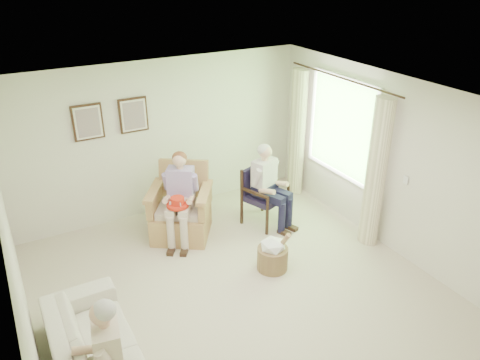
{
  "coord_description": "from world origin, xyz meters",
  "views": [
    {
      "loc": [
        -2.4,
        -4.19,
        4.06
      ],
      "look_at": [
        0.6,
        1.2,
        1.05
      ],
      "focal_mm": 35.0,
      "sensor_mm": 36.0,
      "label": 1
    }
  ],
  "objects": [
    {
      "name": "curtain_left",
      "position": [
        2.33,
        0.22,
        1.15
      ],
      "size": [
        0.34,
        0.34,
        2.3
      ],
      "primitive_type": "cylinder",
      "color": "#FFF1C7",
      "rests_on": "ground"
    },
    {
      "name": "red_hat",
      "position": [
        -0.27,
        1.52,
        0.74
      ],
      "size": [
        0.33,
        0.33,
        0.14
      ],
      "color": "red",
      "rests_on": "person_wicker"
    },
    {
      "name": "wicker_armchair",
      "position": [
        -0.12,
        1.83,
        0.36
      ],
      "size": [
        0.89,
        0.88,
        1.13
      ],
      "rotation": [
        0.0,
        0.0,
        -0.59
      ],
      "color": "tan",
      "rests_on": "ground"
    },
    {
      "name": "framed_print_left",
      "position": [
        -1.15,
        2.71,
        1.78
      ],
      "size": [
        0.45,
        0.05,
        0.55
      ],
      "color": "#382114",
      "rests_on": "back_wall"
    },
    {
      "name": "ceiling",
      "position": [
        0.0,
        0.0,
        2.6
      ],
      "size": [
        5.0,
        5.5,
        0.02
      ],
      "primitive_type": "cube",
      "color": "white",
      "rests_on": "back_wall"
    },
    {
      "name": "window",
      "position": [
        2.46,
        1.2,
        1.58
      ],
      "size": [
        0.13,
        2.5,
        1.63
      ],
      "color": "#2D6B23",
      "rests_on": "right_wall"
    },
    {
      "name": "wood_armchair",
      "position": [
        1.23,
        1.57,
        0.52
      ],
      "size": [
        0.61,
        0.58,
        0.95
      ],
      "rotation": [
        0.0,
        0.0,
        0.36
      ],
      "color": "black",
      "rests_on": "ground"
    },
    {
      "name": "person_wicker",
      "position": [
        -0.12,
        1.68,
        0.83
      ],
      "size": [
        0.4,
        0.62,
        1.4
      ],
      "rotation": [
        0.0,
        0.0,
        -0.59
      ],
      "color": "beige",
      "rests_on": "ground"
    },
    {
      "name": "person_dark",
      "position": [
        1.23,
        1.41,
        0.79
      ],
      "size": [
        0.4,
        0.62,
        1.35
      ],
      "rotation": [
        0.0,
        0.0,
        0.36
      ],
      "color": "#191734",
      "rests_on": "ground"
    },
    {
      "name": "back_wall",
      "position": [
        0.0,
        2.75,
        1.3
      ],
      "size": [
        5.0,
        0.04,
        2.6
      ],
      "primitive_type": "cube",
      "color": "silver",
      "rests_on": "ground"
    },
    {
      "name": "curtain_right",
      "position": [
        2.33,
        2.18,
        1.15
      ],
      "size": [
        0.34,
        0.34,
        2.3
      ],
      "primitive_type": "cylinder",
      "color": "#FFF1C7",
      "rests_on": "ground"
    },
    {
      "name": "floor",
      "position": [
        0.0,
        0.0,
        0.0
      ],
      "size": [
        5.5,
        5.5,
        0.0
      ],
      "primitive_type": "plane",
      "color": "#C2B09C",
      "rests_on": "ground"
    },
    {
      "name": "framed_print_right",
      "position": [
        -0.45,
        2.71,
        1.78
      ],
      "size": [
        0.45,
        0.05,
        0.55
      ],
      "color": "#382114",
      "rests_on": "back_wall"
    },
    {
      "name": "right_wall",
      "position": [
        2.5,
        0.0,
        1.3
      ],
      "size": [
        0.04,
        5.5,
        2.6
      ],
      "primitive_type": "cube",
      "color": "silver",
      "rests_on": "ground"
    },
    {
      "name": "person_sofa",
      "position": [
        -1.95,
        -0.86,
        0.74
      ],
      "size": [
        0.42,
        0.63,
        1.29
      ],
      "rotation": [
        0.0,
        0.0,
        -1.75
      ],
      "color": "beige",
      "rests_on": "ground"
    },
    {
      "name": "hatbox",
      "position": [
        0.66,
        0.34,
        0.25
      ],
      "size": [
        0.47,
        0.47,
        0.64
      ],
      "color": "tan",
      "rests_on": "ground"
    },
    {
      "name": "sofa",
      "position": [
        -1.95,
        -0.39,
        0.32
      ],
      "size": [
        2.19,
        0.85,
        0.64
      ],
      "primitive_type": "imported",
      "rotation": [
        0.0,
        0.0,
        1.57
      ],
      "color": "silver",
      "rests_on": "ground"
    },
    {
      "name": "left_wall",
      "position": [
        -2.5,
        0.0,
        1.3
      ],
      "size": [
        0.04,
        5.5,
        2.6
      ],
      "primitive_type": "cube",
      "color": "silver",
      "rests_on": "ground"
    }
  ]
}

